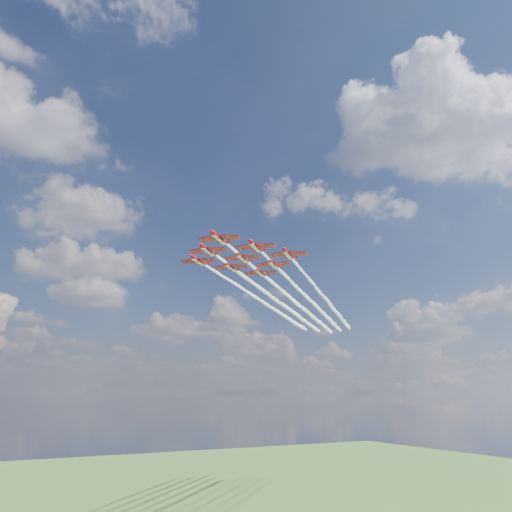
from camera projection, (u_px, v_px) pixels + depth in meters
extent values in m
cylinder|color=#A10819|center=(219.00, 238.00, 119.65)|extent=(6.83, 6.95, 1.18)
cone|color=#A10819|center=(211.00, 231.00, 114.69)|extent=(2.34, 2.36, 1.18)
cone|color=#A10819|center=(226.00, 244.00, 124.32)|extent=(1.89, 1.90, 1.07)
ellipsoid|color=black|center=(216.00, 233.00, 117.79)|extent=(2.25, 2.28, 0.77)
cube|color=#A10819|center=(220.00, 239.00, 120.13)|extent=(9.45, 9.34, 0.15)
cube|color=#A10819|center=(225.00, 243.00, 123.62)|extent=(3.81, 3.77, 0.13)
cube|color=#A10819|center=(225.00, 239.00, 124.08)|extent=(1.30, 1.33, 1.93)
cube|color=silver|center=(219.00, 240.00, 119.51)|extent=(6.30, 6.42, 0.13)
cylinder|color=#A10819|center=(255.00, 246.00, 126.51)|extent=(6.83, 6.95, 1.18)
cone|color=#A10819|center=(249.00, 240.00, 121.54)|extent=(2.34, 2.36, 1.18)
cone|color=#A10819|center=(261.00, 251.00, 131.18)|extent=(1.89, 1.90, 1.07)
ellipsoid|color=black|center=(253.00, 242.00, 124.65)|extent=(2.25, 2.28, 0.77)
cube|color=#A10819|center=(256.00, 247.00, 126.99)|extent=(9.45, 9.34, 0.15)
cube|color=#A10819|center=(260.00, 251.00, 130.48)|extent=(3.81, 3.77, 0.13)
cube|color=#A10819|center=(260.00, 247.00, 130.93)|extent=(1.30, 1.33, 1.93)
cube|color=silver|center=(255.00, 248.00, 126.37)|extent=(6.30, 6.42, 0.13)
cylinder|color=#A10819|center=(208.00, 250.00, 129.92)|extent=(6.83, 6.95, 1.18)
cone|color=#A10819|center=(200.00, 244.00, 124.95)|extent=(2.34, 2.36, 1.18)
cone|color=#A10819|center=(215.00, 255.00, 134.59)|extent=(1.89, 1.90, 1.07)
ellipsoid|color=black|center=(205.00, 246.00, 128.06)|extent=(2.25, 2.28, 0.77)
cube|color=#A10819|center=(209.00, 251.00, 130.40)|extent=(9.45, 9.34, 0.15)
cube|color=#A10819|center=(214.00, 254.00, 133.89)|extent=(3.81, 3.77, 0.13)
cube|color=#A10819|center=(214.00, 251.00, 134.35)|extent=(1.30, 1.33, 1.93)
cube|color=silver|center=(208.00, 252.00, 129.78)|extent=(6.30, 6.42, 0.13)
cylinder|color=#A10819|center=(288.00, 254.00, 133.36)|extent=(6.83, 6.95, 1.18)
cone|color=#A10819|center=(283.00, 248.00, 128.40)|extent=(2.34, 2.36, 1.18)
cone|color=#A10819|center=(292.00, 258.00, 138.03)|extent=(1.89, 1.90, 1.07)
ellipsoid|color=black|center=(286.00, 250.00, 131.51)|extent=(2.25, 2.28, 0.77)
cube|color=#A10819|center=(288.00, 254.00, 133.85)|extent=(9.45, 9.34, 0.15)
cube|color=#A10819|center=(291.00, 258.00, 137.34)|extent=(3.81, 3.77, 0.13)
cube|color=#A10819|center=(291.00, 255.00, 137.79)|extent=(1.30, 1.33, 1.93)
cube|color=silver|center=(288.00, 256.00, 133.22)|extent=(6.30, 6.42, 0.13)
cylinder|color=#A10819|center=(242.00, 257.00, 136.78)|extent=(6.83, 6.95, 1.18)
cone|color=#A10819|center=(236.00, 252.00, 131.81)|extent=(2.34, 2.36, 1.18)
cone|color=#A10819|center=(247.00, 262.00, 141.44)|extent=(1.89, 1.90, 1.07)
ellipsoid|color=black|center=(240.00, 253.00, 134.92)|extent=(2.25, 2.28, 0.77)
cube|color=#A10819|center=(243.00, 258.00, 137.26)|extent=(9.45, 9.34, 0.15)
cube|color=#A10819|center=(247.00, 261.00, 140.75)|extent=(3.81, 3.77, 0.13)
cube|color=#A10819|center=(247.00, 258.00, 141.20)|extent=(1.30, 1.33, 1.93)
cube|color=silver|center=(242.00, 259.00, 136.63)|extent=(6.30, 6.42, 0.13)
cylinder|color=#A10819|center=(198.00, 260.00, 140.19)|extent=(6.83, 6.95, 1.18)
cone|color=#A10819|center=(191.00, 256.00, 135.22)|extent=(2.34, 2.36, 1.18)
cone|color=#A10819|center=(205.00, 265.00, 144.86)|extent=(1.89, 1.90, 1.07)
ellipsoid|color=black|center=(195.00, 257.00, 138.33)|extent=(2.25, 2.28, 0.77)
cube|color=#A10819|center=(199.00, 261.00, 140.67)|extent=(9.45, 9.34, 0.15)
cube|color=#A10819|center=(204.00, 264.00, 144.16)|extent=(3.81, 3.77, 0.13)
cube|color=#A10819|center=(204.00, 261.00, 144.61)|extent=(1.30, 1.33, 1.93)
cube|color=silver|center=(198.00, 262.00, 140.05)|extent=(6.30, 6.42, 0.13)
cylinder|color=#A10819|center=(273.00, 264.00, 143.63)|extent=(6.83, 6.95, 1.18)
cone|color=#A10819|center=(268.00, 259.00, 138.67)|extent=(2.34, 2.36, 1.18)
cone|color=#A10819|center=(277.00, 268.00, 148.30)|extent=(1.89, 1.90, 1.07)
ellipsoid|color=black|center=(271.00, 260.00, 141.78)|extent=(2.25, 2.28, 0.77)
cube|color=#A10819|center=(273.00, 264.00, 144.12)|extent=(9.45, 9.34, 0.15)
cube|color=#A10819|center=(276.00, 267.00, 147.61)|extent=(3.81, 3.77, 0.13)
cube|color=#A10819|center=(277.00, 264.00, 148.06)|extent=(1.30, 1.33, 1.93)
cube|color=silver|center=(273.00, 265.00, 143.49)|extent=(6.30, 6.42, 0.13)
cylinder|color=#A10819|center=(231.00, 267.00, 147.04)|extent=(6.83, 6.95, 1.18)
cone|color=#A10819|center=(225.00, 262.00, 142.08)|extent=(2.34, 2.36, 1.18)
cone|color=#A10819|center=(236.00, 271.00, 151.71)|extent=(1.89, 1.90, 1.07)
ellipsoid|color=black|center=(228.00, 263.00, 145.19)|extent=(2.25, 2.28, 0.77)
cube|color=#A10819|center=(231.00, 267.00, 147.53)|extent=(9.45, 9.34, 0.15)
cube|color=#A10819|center=(235.00, 270.00, 151.02)|extent=(3.81, 3.77, 0.13)
cube|color=#A10819|center=(235.00, 267.00, 151.47)|extent=(1.30, 1.33, 1.93)
cube|color=silver|center=(231.00, 268.00, 146.90)|extent=(6.30, 6.42, 0.13)
cylinder|color=#A10819|center=(260.00, 272.00, 153.90)|extent=(6.83, 6.95, 1.18)
cone|color=#A10819|center=(255.00, 268.00, 148.94)|extent=(2.34, 2.36, 1.18)
cone|color=#A10819|center=(264.00, 276.00, 158.57)|extent=(1.89, 1.90, 1.07)
ellipsoid|color=black|center=(258.00, 269.00, 152.04)|extent=(2.25, 2.28, 0.77)
cube|color=#A10819|center=(260.00, 273.00, 154.38)|extent=(9.45, 9.34, 0.15)
cube|color=#A10819|center=(264.00, 275.00, 157.87)|extent=(3.81, 3.77, 0.13)
cube|color=#A10819|center=(264.00, 273.00, 158.33)|extent=(1.30, 1.33, 1.93)
cube|color=silver|center=(260.00, 274.00, 153.76)|extent=(6.30, 6.42, 0.13)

